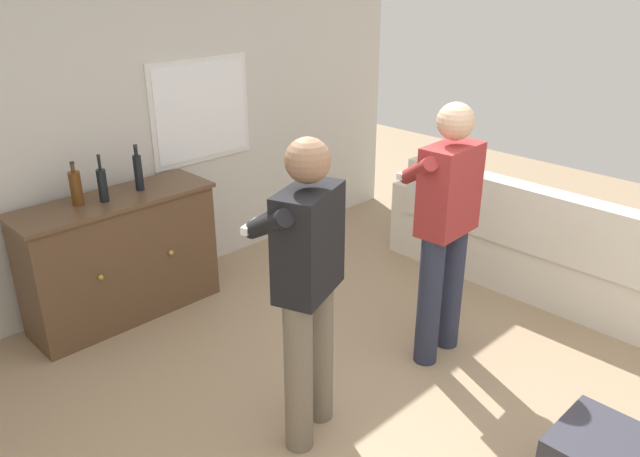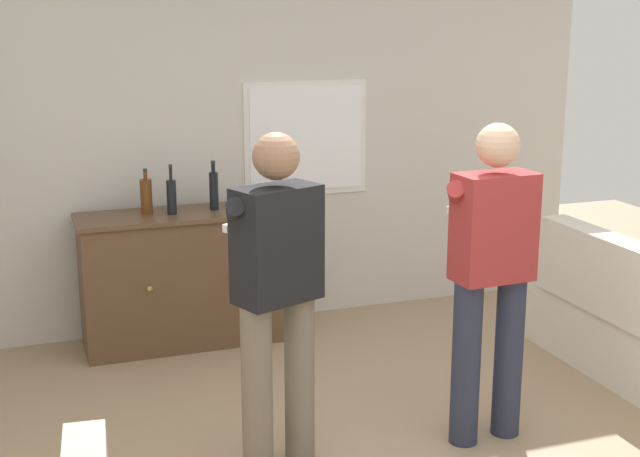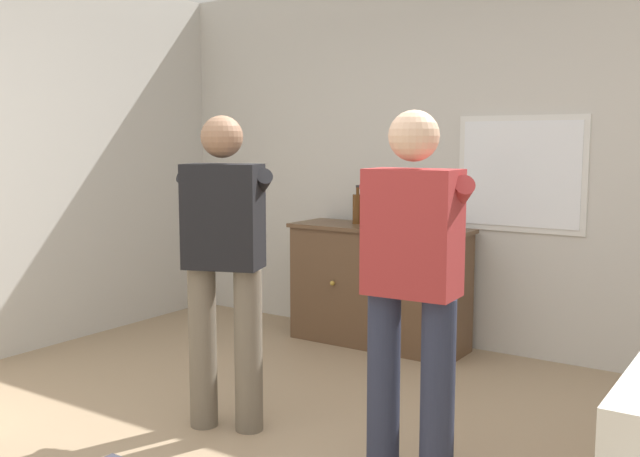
{
  "view_description": "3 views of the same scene",
  "coord_description": "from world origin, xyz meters",
  "px_view_note": "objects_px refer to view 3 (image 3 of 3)",
  "views": [
    {
      "loc": [
        -2.35,
        -1.56,
        2.42
      ],
      "look_at": [
        -0.16,
        0.66,
        1.07
      ],
      "focal_mm": 35.0,
      "sensor_mm": 36.0,
      "label": 1
    },
    {
      "loc": [
        -1.61,
        -3.4,
        2.23
      ],
      "look_at": [
        -0.14,
        0.7,
        1.14
      ],
      "focal_mm": 50.0,
      "sensor_mm": 36.0,
      "label": 2
    },
    {
      "loc": [
        2.04,
        -2.36,
        1.55
      ],
      "look_at": [
        0.04,
        0.62,
        1.11
      ],
      "focal_mm": 40.0,
      "sensor_mm": 36.0,
      "label": 3
    }
  ],
  "objects_px": {
    "bottle_wine_green": "(370,210)",
    "person_standing_left": "(225,257)",
    "sideboard_cabinet": "(379,286)",
    "bottle_spirits_clear": "(358,208)",
    "person_standing_right": "(413,282)",
    "bottle_liquor_amber": "(407,210)"
  },
  "relations": [
    {
      "from": "bottle_liquor_amber",
      "to": "bottle_spirits_clear",
      "type": "relative_size",
      "value": 1.11
    },
    {
      "from": "sideboard_cabinet",
      "to": "bottle_liquor_amber",
      "type": "height_order",
      "value": "bottle_liquor_amber"
    },
    {
      "from": "bottle_spirits_clear",
      "to": "person_standing_right",
      "type": "distance_m",
      "value": 2.42
    },
    {
      "from": "bottle_spirits_clear",
      "to": "person_standing_left",
      "type": "xyz_separation_m",
      "value": [
        0.31,
        -1.9,
        -0.09
      ]
    },
    {
      "from": "bottle_spirits_clear",
      "to": "person_standing_right",
      "type": "bearing_deg",
      "value": -53.51
    },
    {
      "from": "sideboard_cabinet",
      "to": "person_standing_right",
      "type": "xyz_separation_m",
      "value": [
        1.22,
        -1.89,
        0.48
      ]
    },
    {
      "from": "bottle_wine_green",
      "to": "person_standing_right",
      "type": "height_order",
      "value": "person_standing_right"
    },
    {
      "from": "person_standing_right",
      "to": "sideboard_cabinet",
      "type": "bearing_deg",
      "value": 122.71
    },
    {
      "from": "person_standing_left",
      "to": "person_standing_right",
      "type": "height_order",
      "value": "same"
    },
    {
      "from": "sideboard_cabinet",
      "to": "bottle_spirits_clear",
      "type": "xyz_separation_m",
      "value": [
        -0.22,
        0.05,
        0.57
      ]
    },
    {
      "from": "person_standing_right",
      "to": "bottle_spirits_clear",
      "type": "bearing_deg",
      "value": 126.49
    },
    {
      "from": "bottle_spirits_clear",
      "to": "person_standing_left",
      "type": "height_order",
      "value": "person_standing_left"
    },
    {
      "from": "bottle_wine_green",
      "to": "sideboard_cabinet",
      "type": "bearing_deg",
      "value": 16.22
    },
    {
      "from": "sideboard_cabinet",
      "to": "person_standing_left",
      "type": "xyz_separation_m",
      "value": [
        0.09,
        -1.85,
        0.48
      ]
    },
    {
      "from": "sideboard_cabinet",
      "to": "bottle_wine_green",
      "type": "height_order",
      "value": "bottle_wine_green"
    },
    {
      "from": "bottle_wine_green",
      "to": "person_standing_left",
      "type": "xyz_separation_m",
      "value": [
        0.16,
        -1.83,
        -0.1
      ]
    },
    {
      "from": "sideboard_cabinet",
      "to": "bottle_spirits_clear",
      "type": "bearing_deg",
      "value": 167.65
    },
    {
      "from": "sideboard_cabinet",
      "to": "bottle_liquor_amber",
      "type": "bearing_deg",
      "value": 4.54
    },
    {
      "from": "bottle_liquor_amber",
      "to": "bottle_spirits_clear",
      "type": "distance_m",
      "value": 0.45
    },
    {
      "from": "bottle_wine_green",
      "to": "bottle_spirits_clear",
      "type": "relative_size",
      "value": 1.1
    },
    {
      "from": "sideboard_cabinet",
      "to": "bottle_spirits_clear",
      "type": "height_order",
      "value": "bottle_spirits_clear"
    },
    {
      "from": "person_standing_left",
      "to": "person_standing_right",
      "type": "bearing_deg",
      "value": -2.42
    }
  ]
}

